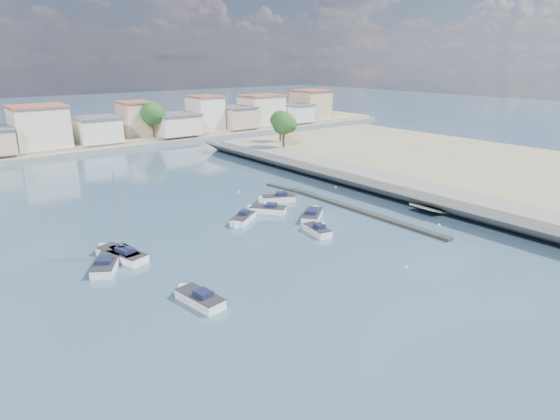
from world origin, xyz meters
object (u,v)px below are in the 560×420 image
object	(u,v)px
motorboat_b	(316,230)
motorboat_c	(277,199)
motorboat_g	(126,255)
motorboat_h	(313,215)
motorboat_e	(107,264)
sailboat	(120,254)
motorboat_f	(266,210)
motorboat_a	(198,298)
motorboat_d	(242,219)

from	to	relation	value
motorboat_b	motorboat_c	size ratio (longest dim) A/B	0.89
motorboat_g	motorboat_h	world-z (taller)	same
motorboat_b	motorboat_e	distance (m)	22.20
sailboat	motorboat_e	bearing A→B (deg)	-141.86
motorboat_c	motorboat_f	bearing A→B (deg)	-143.70
motorboat_b	motorboat_e	size ratio (longest dim) A/B	0.84
motorboat_g	sailboat	size ratio (longest dim) A/B	0.49
motorboat_a	sailboat	world-z (taller)	sailboat
motorboat_g	sailboat	world-z (taller)	sailboat
motorboat_f	motorboat_e	bearing A→B (deg)	-170.15
motorboat_d	motorboat_f	xyz separation A→B (m)	(4.48, 1.21, 0.00)
motorboat_c	motorboat_g	xyz separation A→B (m)	(-23.51, -5.96, 0.00)
motorboat_e	motorboat_f	size ratio (longest dim) A/B	1.12
motorboat_a	motorboat_g	world-z (taller)	same
motorboat_d	motorboat_g	distance (m)	15.01
motorboat_g	motorboat_a	bearing A→B (deg)	-83.89
motorboat_b	motorboat_h	size ratio (longest dim) A/B	0.86
motorboat_c	motorboat_h	distance (m)	8.32
motorboat_d	motorboat_e	world-z (taller)	same
motorboat_c	sailboat	size ratio (longest dim) A/B	0.54
motorboat_g	sailboat	xyz separation A→B (m)	(-0.34, 0.58, 0.04)
motorboat_c	motorboat_d	distance (m)	9.59
motorboat_g	motorboat_f	bearing A→B (deg)	8.59
motorboat_b	motorboat_h	distance (m)	5.26
motorboat_c	motorboat_d	world-z (taller)	same
motorboat_b	motorboat_f	bearing A→B (deg)	89.79
motorboat_c	motorboat_b	bearing A→B (deg)	-108.53
motorboat_a	motorboat_e	bearing A→B (deg)	106.88
motorboat_e	motorboat_h	size ratio (longest dim) A/B	1.03
motorboat_a	motorboat_d	distance (m)	19.33
motorboat_g	motorboat_h	bearing A→B (deg)	-5.83
motorboat_c	motorboat_d	size ratio (longest dim) A/B	1.11
motorboat_h	sailboat	bearing A→B (deg)	172.81
motorboat_c	motorboat_e	xyz separation A→B (m)	(-25.63, -6.76, -0.00)
motorboat_g	motorboat_d	bearing A→B (deg)	6.56
motorboat_a	sailboat	bearing A→B (deg)	97.38
motorboat_b	motorboat_e	world-z (taller)	same
motorboat_d	sailboat	bearing A→B (deg)	-175.76
motorboat_f	motorboat_g	distance (m)	19.61
motorboat_a	motorboat_c	distance (m)	28.58
motorboat_a	motorboat_f	world-z (taller)	same
motorboat_a	motorboat_g	distance (m)	12.07
motorboat_b	motorboat_f	size ratio (longest dim) A/B	0.94
motorboat_d	motorboat_h	world-z (taller)	same
motorboat_a	motorboat_f	bearing A→B (deg)	39.52
motorboat_a	motorboat_b	world-z (taller)	same
motorboat_b	motorboat_h	xyz separation A→B (m)	(3.24, 4.14, 0.00)
motorboat_a	sailboat	xyz separation A→B (m)	(-1.63, 12.59, 0.04)
motorboat_d	sailboat	size ratio (longest dim) A/B	0.49
motorboat_a	motorboat_b	bearing A→B (deg)	17.09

